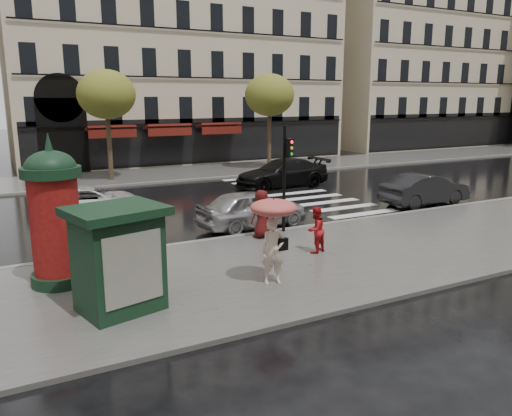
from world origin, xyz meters
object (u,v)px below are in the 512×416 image
woman_umbrella (273,227)px  car_silver (252,209)px  car_black (282,173)px  man_burgundy (262,214)px  newsstand (118,258)px  car_white (90,202)px  traffic_light (286,169)px  morris_column (54,213)px  woman_red (315,230)px  car_darkgrey (425,189)px

woman_umbrella → car_silver: woman_umbrella is taller
car_silver → car_black: car_black is taller
man_burgundy → newsstand: bearing=18.8°
car_white → traffic_light: bearing=-130.5°
morris_column → car_black: (13.15, 10.65, -1.25)m
car_black → morris_column: bearing=-51.5°
man_burgundy → car_silver: size_ratio=0.39×
car_silver → car_white: size_ratio=0.95×
woman_red → morris_column: bearing=-26.1°
traffic_light → newsstand: traffic_light is taller
car_darkgrey → traffic_light: bearing=98.8°
woman_red → traffic_light: size_ratio=0.38×
car_black → car_white: bearing=-77.7°
traffic_light → car_silver: (-0.60, 1.53, -1.72)m
traffic_light → car_black: size_ratio=0.71×
car_silver → car_white: car_silver is taller
car_white → car_black: 11.25m
woman_umbrella → morris_column: (-5.06, 2.62, 0.37)m
car_darkgrey → woman_red: bearing=113.4°
man_burgundy → car_darkgrey: man_burgundy is taller
man_burgundy → car_white: (-4.75, 6.66, -0.32)m
traffic_light → car_black: bearing=60.2°
morris_column → traffic_light: bearing=12.4°
woman_umbrella → woman_red: bearing=34.6°
man_burgundy → car_white: 8.19m
woman_umbrella → car_darkgrey: 13.08m
woman_umbrella → man_burgundy: size_ratio=1.38×
car_white → man_burgundy: bearing=-137.7°
car_darkgrey → car_white: car_darkgrey is taller
woman_red → newsstand: (-6.55, -1.59, 0.52)m
newsstand → car_silver: size_ratio=0.56×
morris_column → man_burgundy: bearing=12.3°
man_burgundy → woman_umbrella: bearing=50.5°
woman_umbrella → car_white: 11.22m
car_silver → car_black: 9.28m
woman_red → car_white: bearing=-78.6°
woman_umbrella → morris_column: 5.71m
man_burgundy → car_darkgrey: size_ratio=0.38×
morris_column → traffic_light: size_ratio=1.03×
traffic_light → car_darkgrey: (8.62, 1.53, -1.73)m
woman_red → car_darkgrey: size_ratio=0.33×
car_darkgrey → newsstand: bearing=109.0°
car_white → car_black: size_ratio=0.85×
woman_red → car_black: 12.78m
newsstand → car_darkgrey: bearing=20.2°
woman_red → car_silver: bearing=-107.7°
traffic_light → car_silver: size_ratio=0.88×
morris_column → car_white: bearing=75.1°
man_burgundy → car_darkgrey: (9.76, 1.80, -0.23)m
woman_red → car_silver: size_ratio=0.34×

